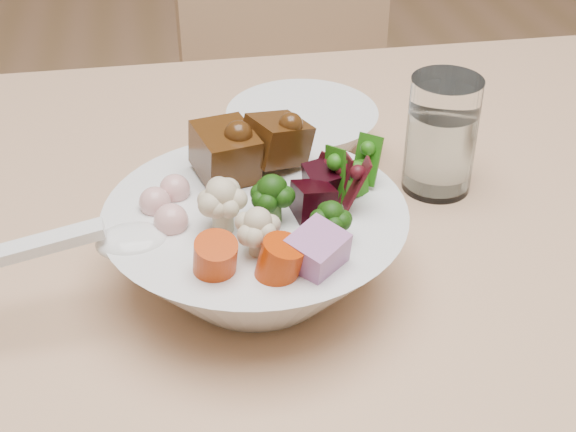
# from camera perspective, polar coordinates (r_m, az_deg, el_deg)

# --- Properties ---
(chair_far) EXTENTS (0.43, 0.43, 0.81)m
(chair_far) POSITION_cam_1_polar(r_m,az_deg,el_deg) (1.39, 1.31, 5.78)
(chair_far) COLOR tan
(chair_far) RESTS_ON ground
(food_bowl) EXTENTS (0.24, 0.24, 0.13)m
(food_bowl) POSITION_cam_1_polar(r_m,az_deg,el_deg) (0.65, -2.15, -1.68)
(food_bowl) COLOR silver
(food_bowl) RESTS_ON dining_table
(soup_spoon) EXTENTS (0.15, 0.05, 0.03)m
(soup_spoon) POSITION_cam_1_polar(r_m,az_deg,el_deg) (0.61, -12.76, -1.86)
(soup_spoon) COLOR silver
(soup_spoon) RESTS_ON food_bowl
(water_glass) EXTENTS (0.07, 0.07, 0.11)m
(water_glass) POSITION_cam_1_polar(r_m,az_deg,el_deg) (0.78, 10.81, 5.37)
(water_glass) COLOR white
(water_glass) RESTS_ON dining_table
(side_bowl) EXTENTS (0.15, 0.15, 0.05)m
(side_bowl) POSITION_cam_1_polar(r_m,az_deg,el_deg) (0.83, 0.99, 5.88)
(side_bowl) COLOR silver
(side_bowl) RESTS_ON dining_table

